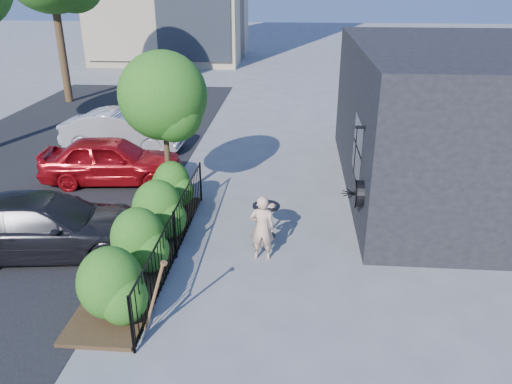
# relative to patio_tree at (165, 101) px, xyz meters

# --- Properties ---
(ground) EXTENTS (120.00, 120.00, 0.00)m
(ground) POSITION_rel_patio_tree_xyz_m (2.24, -2.76, -2.76)
(ground) COLOR gray
(ground) RESTS_ON ground
(shop_building) EXTENTS (6.22, 9.00, 4.00)m
(shop_building) POSITION_rel_patio_tree_xyz_m (7.73, 1.74, -0.76)
(shop_building) COLOR black
(shop_building) RESTS_ON ground
(fence) EXTENTS (0.05, 6.05, 1.10)m
(fence) POSITION_rel_patio_tree_xyz_m (0.74, -2.76, -2.20)
(fence) COLOR black
(fence) RESTS_ON ground
(planting_bed) EXTENTS (1.30, 6.00, 0.08)m
(planting_bed) POSITION_rel_patio_tree_xyz_m (0.04, -2.76, -2.72)
(planting_bed) COLOR #382616
(planting_bed) RESTS_ON ground
(shrubs) EXTENTS (1.10, 5.60, 1.24)m
(shrubs) POSITION_rel_patio_tree_xyz_m (0.14, -2.66, -2.06)
(shrubs) COLOR #216216
(shrubs) RESTS_ON ground
(patio_tree) EXTENTS (2.20, 2.20, 3.94)m
(patio_tree) POSITION_rel_patio_tree_xyz_m (0.00, 0.00, 0.00)
(patio_tree) COLOR #3F2B19
(patio_tree) RESTS_ON ground
(street) EXTENTS (9.00, 30.00, 0.01)m
(street) POSITION_rel_patio_tree_xyz_m (-4.76, 0.24, -2.76)
(street) COLOR black
(street) RESTS_ON ground
(cafe_table) EXTENTS (0.63, 0.63, 0.85)m
(cafe_table) POSITION_rel_patio_tree_xyz_m (2.61, -1.64, -2.21)
(cafe_table) COLOR black
(cafe_table) RESTS_ON ground
(woman) EXTENTS (0.54, 0.37, 1.46)m
(woman) POSITION_rel_patio_tree_xyz_m (2.59, -2.64, -2.03)
(woman) COLOR beige
(woman) RESTS_ON ground
(shovel) EXTENTS (0.52, 0.20, 1.53)m
(shovel) POSITION_rel_patio_tree_xyz_m (0.98, -5.36, -2.09)
(shovel) COLOR brown
(shovel) RESTS_ON ground
(car_red) EXTENTS (4.17, 2.00, 1.37)m
(car_red) POSITION_rel_patio_tree_xyz_m (-2.08, 1.35, -2.08)
(car_red) COLOR #AB0E16
(car_red) RESTS_ON ground
(car_silver) EXTENTS (4.21, 1.59, 1.37)m
(car_silver) POSITION_rel_patio_tree_xyz_m (-2.73, 4.35, -2.08)
(car_silver) COLOR #B4B4B9
(car_silver) RESTS_ON ground
(car_darkgrey) EXTENTS (4.76, 2.50, 1.32)m
(car_darkgrey) POSITION_rel_patio_tree_xyz_m (-2.12, -2.74, -2.11)
(car_darkgrey) COLOR black
(car_darkgrey) RESTS_ON ground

